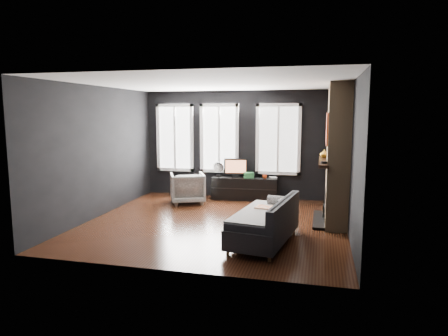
% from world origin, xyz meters
% --- Properties ---
extents(floor, '(5.00, 5.00, 0.00)m').
position_xyz_m(floor, '(0.00, 0.00, 0.00)').
color(floor, black).
rests_on(floor, ground).
extents(ceiling, '(5.00, 5.00, 0.00)m').
position_xyz_m(ceiling, '(0.00, 0.00, 2.70)').
color(ceiling, white).
rests_on(ceiling, ground).
extents(wall_back, '(5.00, 0.02, 2.70)m').
position_xyz_m(wall_back, '(0.00, 2.50, 1.35)').
color(wall_back, black).
rests_on(wall_back, ground).
extents(wall_left, '(0.02, 5.00, 2.70)m').
position_xyz_m(wall_left, '(-2.50, 0.00, 1.35)').
color(wall_left, black).
rests_on(wall_left, ground).
extents(wall_right, '(0.02, 5.00, 2.70)m').
position_xyz_m(wall_right, '(2.50, 0.00, 1.35)').
color(wall_right, black).
rests_on(wall_right, ground).
extents(windows, '(4.00, 0.16, 1.76)m').
position_xyz_m(windows, '(-0.45, 2.46, 2.38)').
color(windows, white).
rests_on(windows, wall_back).
extents(fireplace, '(0.70, 1.62, 2.70)m').
position_xyz_m(fireplace, '(2.30, 0.60, 1.35)').
color(fireplace, '#93724C').
rests_on(fireplace, floor).
extents(sofa, '(1.14, 1.88, 0.76)m').
position_xyz_m(sofa, '(1.10, -1.00, 0.38)').
color(sofa, black).
rests_on(sofa, floor).
extents(stripe_pillow, '(0.14, 0.28, 0.27)m').
position_xyz_m(stripe_pillow, '(1.34, -0.69, 0.55)').
color(stripe_pillow, gray).
rests_on(stripe_pillow, sofa).
extents(armchair, '(1.01, 0.99, 0.80)m').
position_xyz_m(armchair, '(-1.10, 1.51, 0.40)').
color(armchair, white).
rests_on(armchair, floor).
extents(media_console, '(1.65, 0.59, 0.56)m').
position_xyz_m(media_console, '(0.16, 2.24, 0.28)').
color(media_console, black).
rests_on(media_console, floor).
extents(monitor, '(0.61, 0.24, 0.53)m').
position_xyz_m(monitor, '(-0.07, 2.25, 0.82)').
color(monitor, black).
rests_on(monitor, media_console).
extents(desk_fan, '(0.28, 0.28, 0.38)m').
position_xyz_m(desk_fan, '(-0.51, 2.23, 0.75)').
color(desk_fan, '#969696').
rests_on(desk_fan, media_console).
extents(mug, '(0.12, 0.10, 0.11)m').
position_xyz_m(mug, '(0.67, 2.19, 0.61)').
color(mug, red).
rests_on(mug, media_console).
extents(book, '(0.16, 0.07, 0.22)m').
position_xyz_m(book, '(0.78, 2.34, 0.67)').
color(book, '#B8AC8F').
rests_on(book, media_console).
extents(storage_box, '(0.27, 0.22, 0.13)m').
position_xyz_m(storage_box, '(0.27, 2.21, 0.62)').
color(storage_box, '#2A723A').
rests_on(storage_box, media_console).
extents(mantel_vase, '(0.21, 0.22, 0.17)m').
position_xyz_m(mantel_vase, '(2.05, 1.05, 1.31)').
color(mantel_vase, gold).
rests_on(mantel_vase, fireplace).
extents(mantel_clock, '(0.15, 0.15, 0.04)m').
position_xyz_m(mantel_clock, '(2.05, 0.05, 1.25)').
color(mantel_clock, black).
rests_on(mantel_clock, fireplace).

